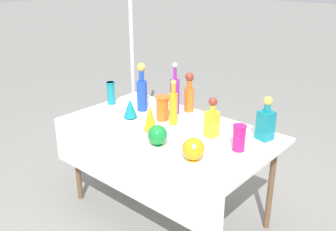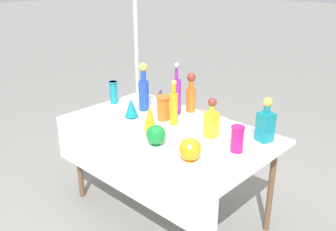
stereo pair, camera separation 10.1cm
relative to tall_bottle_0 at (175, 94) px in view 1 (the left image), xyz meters
The scene contains 19 objects.
ground_plane 0.98m from the tall_bottle_0, 59.44° to the right, with size 40.00×40.00×0.00m, color gray.
display_table 0.42m from the tall_bottle_0, 62.78° to the right, with size 1.62×0.92×0.76m.
tall_bottle_0 is the anchor object (origin of this frame).
tall_bottle_1 0.13m from the tall_bottle_0, 63.44° to the left, with size 0.08×0.08×0.33m.
tall_bottle_2 0.23m from the tall_bottle_0, 52.75° to the right, with size 0.06×0.06×0.36m.
tall_bottle_3 0.28m from the tall_bottle_0, 153.61° to the right, with size 0.09×0.09×0.41m.
square_decanter_0 0.52m from the tall_bottle_0, 19.31° to the right, with size 0.09×0.09×0.29m.
square_decanter_1 0.80m from the tall_bottle_0, ahead, with size 0.12×0.12×0.32m.
slender_vase_0 0.61m from the tall_bottle_0, 161.11° to the right, with size 0.08×0.08×0.20m.
slender_vase_1 0.19m from the tall_bottle_0, 84.00° to the right, with size 0.12×0.12×0.20m.
slender_vase_2 0.79m from the tall_bottle_0, 17.55° to the right, with size 0.09×0.09×0.18m.
fluted_vase_0 0.38m from the tall_bottle_0, 122.73° to the right, with size 0.11×0.11×0.16m.
fluted_vase_1 0.41m from the tall_bottle_0, 76.84° to the right, with size 0.10×0.10×0.21m.
round_bowl_0 0.62m from the tall_bottle_0, 60.91° to the right, with size 0.14×0.14×0.15m.
round_bowl_1 0.83m from the tall_bottle_0, 41.86° to the right, with size 0.14×0.14×0.15m.
price_tag_left 0.72m from the tall_bottle_0, 108.47° to the right, with size 0.05×0.01×0.04m, color white.
cardboard_box_behind_left 1.21m from the tall_bottle_0, 108.38° to the left, with size 0.49×0.40×0.38m.
cardboard_box_behind_right 1.09m from the tall_bottle_0, 106.79° to the left, with size 0.44×0.34×0.46m.
canopy_pole 0.93m from the tall_bottle_0, 157.84° to the left, with size 0.18×0.18×2.39m.
Camera 1 is at (1.71, -1.96, 1.90)m, focal length 40.00 mm.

